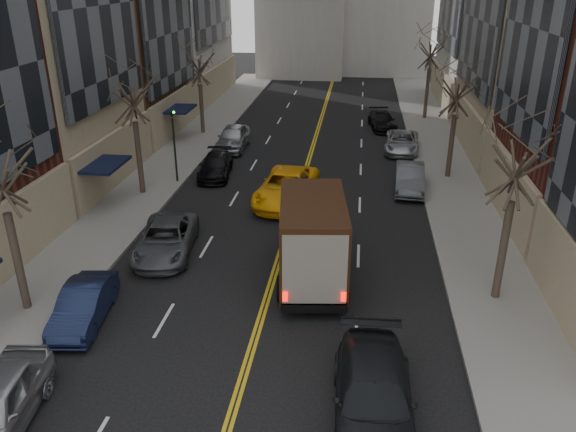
% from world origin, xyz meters
% --- Properties ---
extents(sidewalk_left, '(4.00, 66.00, 0.15)m').
position_xyz_m(sidewalk_left, '(-9.00, 27.00, 0.07)').
color(sidewalk_left, slate).
rests_on(sidewalk_left, ground).
extents(sidewalk_right, '(4.00, 66.00, 0.15)m').
position_xyz_m(sidewalk_right, '(9.00, 27.00, 0.07)').
color(sidewalk_right, slate).
rests_on(sidewalk_right, ground).
extents(tree_lf_mid, '(3.20, 3.20, 8.91)m').
position_xyz_m(tree_lf_mid, '(-8.80, 20.00, 6.60)').
color(tree_lf_mid, '#382D23').
rests_on(tree_lf_mid, sidewalk_left).
extents(tree_lf_far, '(3.20, 3.20, 8.12)m').
position_xyz_m(tree_lf_far, '(-8.80, 33.00, 6.02)').
color(tree_lf_far, '#382D23').
rests_on(tree_lf_far, sidewalk_left).
extents(tree_rt_near, '(3.20, 3.20, 8.71)m').
position_xyz_m(tree_rt_near, '(8.80, 11.00, 6.45)').
color(tree_rt_near, '#382D23').
rests_on(tree_rt_near, sidewalk_right).
extents(tree_rt_mid, '(3.20, 3.20, 8.32)m').
position_xyz_m(tree_rt_mid, '(8.80, 25.00, 6.17)').
color(tree_rt_mid, '#382D23').
rests_on(tree_rt_mid, sidewalk_right).
extents(tree_rt_far, '(3.20, 3.20, 9.11)m').
position_xyz_m(tree_rt_far, '(8.80, 40.00, 6.74)').
color(tree_rt_far, '#382D23').
rests_on(tree_rt_far, sidewalk_right).
extents(traffic_signal, '(0.29, 0.26, 4.70)m').
position_xyz_m(traffic_signal, '(-7.39, 22.00, 2.82)').
color(traffic_signal, black).
rests_on(traffic_signal, sidewalk_left).
extents(ups_truck, '(3.32, 6.91, 3.65)m').
position_xyz_m(ups_truck, '(1.57, 11.82, 1.84)').
color(ups_truck, black).
rests_on(ups_truck, ground).
extents(observer_sedan, '(2.45, 5.67, 1.63)m').
position_xyz_m(observer_sedan, '(4.00, 3.98, 0.81)').
color(observer_sedan, black).
rests_on(observer_sedan, ground).
extents(taxi, '(3.39, 6.31, 1.68)m').
position_xyz_m(taxi, '(-0.53, 19.96, 0.84)').
color(taxi, '#FFB00A').
rests_on(taxi, ground).
extents(pedestrian, '(0.54, 0.65, 1.53)m').
position_xyz_m(pedestrian, '(1.96, 13.02, 0.77)').
color(pedestrian, black).
rests_on(pedestrian, ground).
extents(parked_lf_b, '(1.97, 4.30, 1.37)m').
position_xyz_m(parked_lf_b, '(-6.30, 7.58, 0.68)').
color(parked_lf_b, '#111836').
rests_on(parked_lf_b, ground).
extents(parked_lf_c, '(3.03, 5.42, 1.43)m').
position_xyz_m(parked_lf_c, '(-5.10, 13.15, 0.72)').
color(parked_lf_c, '#4A4D52').
rests_on(parked_lf_c, ground).
extents(parked_lf_d, '(2.31, 4.67, 1.31)m').
position_xyz_m(parked_lf_d, '(-5.43, 23.61, 0.65)').
color(parked_lf_d, black).
rests_on(parked_lf_d, ground).
extents(parked_lf_e, '(2.02, 4.88, 1.66)m').
position_xyz_m(parked_lf_e, '(-5.61, 29.45, 0.83)').
color(parked_lf_e, '#999CA0').
rests_on(parked_lf_e, ground).
extents(parked_rt_a, '(1.84, 4.64, 1.50)m').
position_xyz_m(parked_rt_a, '(6.30, 22.62, 0.75)').
color(parked_rt_a, '#4D5054').
rests_on(parked_rt_a, ground).
extents(parked_rt_b, '(2.63, 5.08, 1.37)m').
position_xyz_m(parked_rt_b, '(6.30, 30.30, 0.68)').
color(parked_rt_b, '#B1B6BA').
rests_on(parked_rt_b, ground).
extents(parked_rt_c, '(2.48, 4.80, 1.33)m').
position_xyz_m(parked_rt_c, '(5.10, 36.40, 0.67)').
color(parked_rt_c, black).
rests_on(parked_rt_c, ground).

